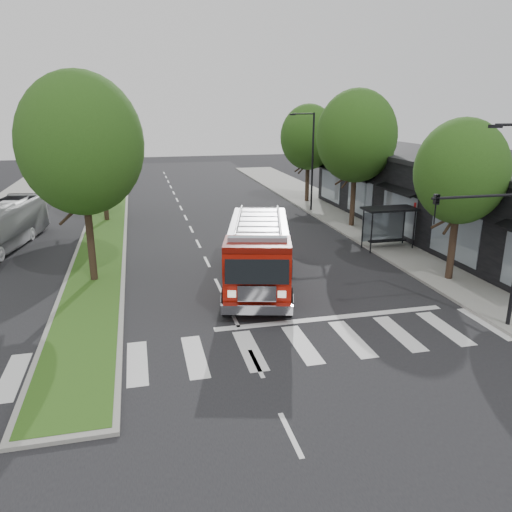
{
  "coord_description": "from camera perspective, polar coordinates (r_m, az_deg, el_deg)",
  "views": [
    {
      "loc": [
        -3.6,
        -18.98,
        8.55
      ],
      "look_at": [
        1.6,
        2.7,
        1.8
      ],
      "focal_mm": 35.0,
      "sensor_mm": 36.0,
      "label": 1
    }
  ],
  "objects": [
    {
      "name": "median",
      "position": [
        38.01,
        -16.78,
        3.24
      ],
      "size": [
        3.0,
        50.0,
        0.15
      ],
      "color": "gray",
      "rests_on": "ground"
    },
    {
      "name": "tree_median_near",
      "position": [
        25.15,
        -19.37,
        11.96
      ],
      "size": [
        5.8,
        5.8,
        10.16
      ],
      "color": "black",
      "rests_on": "ground"
    },
    {
      "name": "sidewalk_right",
      "position": [
        34.22,
        15.08,
        1.92
      ],
      "size": [
        5.0,
        80.0,
        0.15
      ],
      "primitive_type": "cube",
      "color": "gray",
      "rests_on": "ground"
    },
    {
      "name": "ground",
      "position": [
        21.13,
        -2.54,
        -7.05
      ],
      "size": [
        140.0,
        140.0,
        0.0
      ],
      "primitive_type": "plane",
      "color": "black",
      "rests_on": "ground"
    },
    {
      "name": "tree_median_far",
      "position": [
        39.11,
        -17.45,
        13.08
      ],
      "size": [
        5.6,
        5.6,
        9.72
      ],
      "color": "black",
      "rests_on": "ground"
    },
    {
      "name": "streetlight_right_far",
      "position": [
        41.6,
        6.29,
        11.13
      ],
      "size": [
        2.11,
        0.2,
        8.0
      ],
      "color": "black",
      "rests_on": "ground"
    },
    {
      "name": "streetlight_right_near",
      "position": [
        20.72,
        26.56,
        4.25
      ],
      "size": [
        4.08,
        0.22,
        8.0
      ],
      "color": "black",
      "rests_on": "ground"
    },
    {
      "name": "storefront_row",
      "position": [
        36.06,
        21.72,
        6.0
      ],
      "size": [
        8.0,
        30.0,
        5.0
      ],
      "primitive_type": "cube",
      "color": "black",
      "rests_on": "ground"
    },
    {
      "name": "tree_right_mid",
      "position": [
        36.33,
        11.4,
        13.27
      ],
      "size": [
        5.6,
        5.6,
        9.72
      ],
      "color": "black",
      "rests_on": "ground"
    },
    {
      "name": "tree_right_far",
      "position": [
        45.63,
        6.02,
        13.35
      ],
      "size": [
        5.0,
        5.0,
        8.73
      ],
      "color": "black",
      "rests_on": "ground"
    },
    {
      "name": "fire_engine",
      "position": [
        24.34,
        0.29,
        0.26
      ],
      "size": [
        5.19,
        10.05,
        3.34
      ],
      "rotation": [
        0.0,
        0.0,
        -0.26
      ],
      "color": "#640C05",
      "rests_on": "ground"
    },
    {
      "name": "bus_shelter",
      "position": [
        31.58,
        14.84,
        4.38
      ],
      "size": [
        3.2,
        1.6,
        2.61
      ],
      "color": "black",
      "rests_on": "ground"
    },
    {
      "name": "tree_right_near",
      "position": [
        26.02,
        22.38,
        8.88
      ],
      "size": [
        4.4,
        4.4,
        8.05
      ],
      "color": "black",
      "rests_on": "ground"
    }
  ]
}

